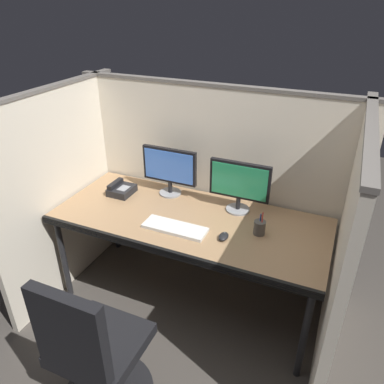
# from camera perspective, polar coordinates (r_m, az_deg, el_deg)

# --- Properties ---
(ground_plane) EXTENTS (8.00, 8.00, 0.00)m
(ground_plane) POSITION_cam_1_polar(r_m,az_deg,el_deg) (2.85, -2.99, -19.70)
(ground_plane) COLOR #423D38
(cubicle_partition_rear) EXTENTS (2.21, 0.06, 1.57)m
(cubicle_partition_rear) POSITION_cam_1_polar(r_m,az_deg,el_deg) (2.91, 3.11, 1.12)
(cubicle_partition_rear) COLOR beige
(cubicle_partition_rear) RESTS_ON ground
(cubicle_partition_left) EXTENTS (0.06, 1.41, 1.57)m
(cubicle_partition_left) POSITION_cam_1_polar(r_m,az_deg,el_deg) (2.98, -19.02, 0.17)
(cubicle_partition_left) COLOR beige
(cubicle_partition_left) RESTS_ON ground
(cubicle_partition_right) EXTENTS (0.06, 1.41, 1.57)m
(cubicle_partition_right) POSITION_cam_1_polar(r_m,az_deg,el_deg) (2.31, 21.90, -9.19)
(cubicle_partition_right) COLOR beige
(cubicle_partition_right) RESTS_ON ground
(desk) EXTENTS (1.90, 0.80, 0.74)m
(desk) POSITION_cam_1_polar(r_m,az_deg,el_deg) (2.60, -0.55, -5.06)
(desk) COLOR #997551
(desk) RESTS_ON ground
(office_chair) EXTENTS (0.52, 0.52, 0.97)m
(office_chair) POSITION_cam_1_polar(r_m,az_deg,el_deg) (2.25, -14.33, -24.25)
(office_chair) COLOR black
(office_chair) RESTS_ON ground
(monitor_left) EXTENTS (0.43, 0.17, 0.37)m
(monitor_left) POSITION_cam_1_polar(r_m,az_deg,el_deg) (2.79, -3.49, 3.65)
(monitor_left) COLOR gray
(monitor_left) RESTS_ON desk
(monitor_right) EXTENTS (0.43, 0.17, 0.37)m
(monitor_right) POSITION_cam_1_polar(r_m,az_deg,el_deg) (2.58, 7.31, 1.30)
(monitor_right) COLOR gray
(monitor_right) RESTS_ON desk
(keyboard_main) EXTENTS (0.43, 0.15, 0.02)m
(keyboard_main) POSITION_cam_1_polar(r_m,az_deg,el_deg) (2.46, -2.65, -5.52)
(keyboard_main) COLOR silver
(keyboard_main) RESTS_ON desk
(computer_mouse) EXTENTS (0.06, 0.10, 0.04)m
(computer_mouse) POSITION_cam_1_polar(r_m,az_deg,el_deg) (2.37, 4.88, -6.83)
(computer_mouse) COLOR black
(computer_mouse) RESTS_ON desk
(desk_phone) EXTENTS (0.17, 0.19, 0.09)m
(desk_phone) POSITION_cam_1_polar(r_m,az_deg,el_deg) (2.92, -10.86, 0.38)
(desk_phone) COLOR black
(desk_phone) RESTS_ON desk
(pen_cup) EXTENTS (0.08, 0.08, 0.17)m
(pen_cup) POSITION_cam_1_polar(r_m,az_deg,el_deg) (2.43, 10.36, -5.39)
(pen_cup) COLOR #4C4742
(pen_cup) RESTS_ON desk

